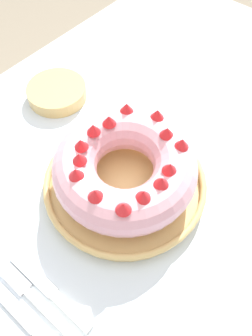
# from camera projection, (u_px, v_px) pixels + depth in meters

# --- Properties ---
(ground_plane) EXTENTS (8.00, 8.00, 0.00)m
(ground_plane) POSITION_uv_depth(u_px,v_px,m) (124.00, 288.00, 1.26)
(ground_plane) COLOR gray
(dining_table) EXTENTS (1.47, 0.90, 0.75)m
(dining_table) POSITION_uv_depth(u_px,v_px,m) (123.00, 211.00, 0.71)
(dining_table) COLOR silver
(dining_table) RESTS_ON ground_plane
(serving_dish) EXTENTS (0.31, 0.31, 0.03)m
(serving_dish) POSITION_uv_depth(u_px,v_px,m) (126.00, 184.00, 0.63)
(serving_dish) COLOR tan
(serving_dish) RESTS_ON dining_table
(bundt_cake) EXTENTS (0.26, 0.26, 0.10)m
(bundt_cake) POSITION_uv_depth(u_px,v_px,m) (126.00, 168.00, 0.58)
(bundt_cake) COLOR #E09EAD
(bundt_cake) RESTS_ON serving_dish
(fork) EXTENTS (0.02, 0.19, 0.01)m
(fork) POSITION_uv_depth(u_px,v_px,m) (38.00, 302.00, 0.52)
(fork) COLOR white
(fork) RESTS_ON dining_table
(serving_knife) EXTENTS (0.02, 0.22, 0.01)m
(serving_knife) POSITION_uv_depth(u_px,v_px,m) (37.00, 331.00, 0.49)
(serving_knife) COLOR white
(serving_knife) RESTS_ON dining_table
(cake_knife) EXTENTS (0.02, 0.18, 0.01)m
(cake_knife) POSITION_uv_depth(u_px,v_px,m) (55.00, 295.00, 0.52)
(cake_knife) COLOR white
(cake_knife) RESTS_ON dining_table
(side_bowl) EXTENTS (0.14, 0.14, 0.03)m
(side_bowl) POSITION_uv_depth(u_px,v_px,m) (57.00, 92.00, 0.76)
(side_bowl) COLOR tan
(side_bowl) RESTS_ON dining_table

